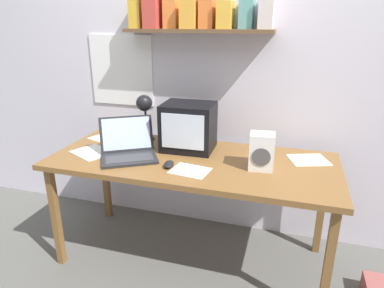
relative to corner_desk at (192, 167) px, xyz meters
The scene contains 13 objects.
ground_plane 0.70m from the corner_desk, ahead, with size 12.00×12.00×0.00m, color #5B5A56.
back_wall 0.80m from the corner_desk, 90.61° to the left, with size 5.60×0.24×2.60m.
corner_desk is the anchor object (origin of this frame).
crt_monitor 0.28m from the corner_desk, 114.27° to the left, with size 0.35×0.30×0.32m.
laptop 0.43m from the corner_desk, 168.99° to the right, with size 0.45×0.44×0.24m.
desk_lamp 0.56m from the corner_desk, 152.56° to the left, with size 0.14×0.18×0.35m.
juice_glass 0.51m from the corner_desk, 21.60° to the left, with size 0.08×0.08×0.12m.
space_heater 0.47m from the corner_desk, ahead, with size 0.15×0.14×0.22m.
computer_mouse 0.20m from the corner_desk, 120.72° to the right, with size 0.08×0.11×0.03m.
open_notebook 0.68m from the corner_desk, behind, with size 0.33×0.30×0.00m.
printed_handout 0.75m from the corner_desk, 165.36° to the left, with size 0.30×0.24×0.00m.
loose_paper_near_laptop 0.74m from the corner_desk, 14.85° to the left, with size 0.28×0.26×0.00m.
loose_paper_near_monitor 0.20m from the corner_desk, 76.62° to the right, with size 0.24×0.20×0.00m.
Camera 1 is at (0.59, -1.95, 1.59)m, focal length 32.00 mm.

